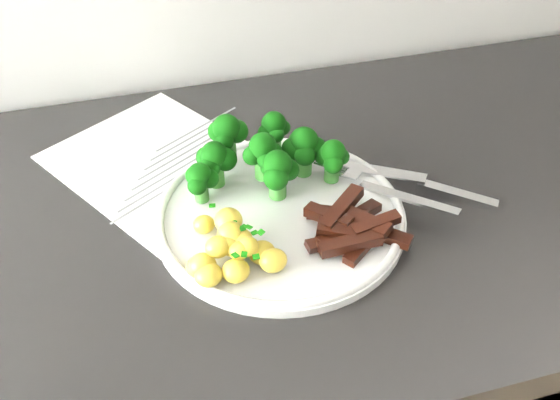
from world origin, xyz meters
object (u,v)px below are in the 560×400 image
fork (388,189)px  potatoes (232,247)px  counter (305,399)px  plate (280,214)px  recipe_paper (170,169)px  beef_strips (352,226)px  knife (435,188)px  broccoli (264,152)px

fork → potatoes: bearing=-164.9°
potatoes → fork: potatoes is taller
counter → plate: (-0.05, -0.02, 0.46)m
recipe_paper → beef_strips: (0.18, -0.18, 0.02)m
recipe_paper → beef_strips: size_ratio=3.17×
recipe_paper → fork: (0.24, -0.13, 0.02)m
plate → potatoes: 0.09m
counter → fork: 0.48m
counter → fork: bearing=-16.5°
counter → knife: (0.15, -0.03, 0.46)m
counter → potatoes: size_ratio=22.77×
potatoes → knife: size_ratio=0.60×
broccoli → potatoes: broccoli is taller
potatoes → beef_strips: bearing=1.2°
broccoli → beef_strips: size_ratio=1.66×
counter → fork: (0.08, -0.02, 0.47)m
counter → recipe_paper: (-0.16, 0.11, 0.45)m
recipe_paper → knife: (0.31, -0.13, 0.01)m
recipe_paper → plate: bearing=-48.9°
recipe_paper → plate: size_ratio=1.29×
broccoli → potatoes: (-0.07, -0.12, -0.02)m
fork → beef_strips: bearing=-141.6°
broccoli → beef_strips: (0.07, -0.12, -0.03)m
plate → potatoes: potatoes is taller
broccoli → recipe_paper: bearing=150.2°
potatoes → recipe_paper: bearing=102.9°
potatoes → fork: bearing=15.1°
counter → broccoli: (-0.05, 0.04, 0.50)m
counter → fork: size_ratio=15.97×
plate → broccoli: (-0.00, 0.07, 0.04)m
counter → fork: fork is taller
plate → beef_strips: size_ratio=2.45×
broccoli → fork: broccoli is taller
beef_strips → broccoli: bearing=119.9°
counter → knife: knife is taller
beef_strips → fork: (0.07, 0.05, -0.00)m
plate → potatoes: (-0.07, -0.06, 0.02)m
potatoes → plate: bearing=40.3°
counter → recipe_paper: recipe_paper is taller
counter → potatoes: 0.50m
recipe_paper → knife: size_ratio=2.16×
plate → broccoli: broccoli is taller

